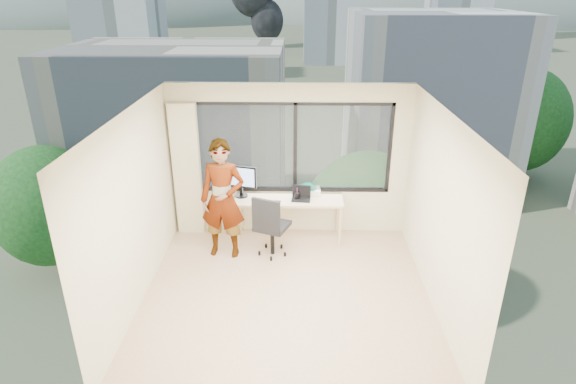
{
  "coord_description": "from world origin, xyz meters",
  "views": [
    {
      "loc": [
        0.14,
        -5.6,
        4.01
      ],
      "look_at": [
        0.0,
        1.0,
        1.15
      ],
      "focal_mm": 29.78,
      "sensor_mm": 36.0,
      "label": 1
    }
  ],
  "objects_px": {
    "monitor": "(241,181)",
    "person": "(223,199)",
    "game_console": "(311,191)",
    "handbag": "(307,188)",
    "chair": "(272,224)",
    "laptop": "(301,194)",
    "desk": "(289,218)"
  },
  "relations": [
    {
      "from": "chair",
      "to": "laptop",
      "type": "bearing_deg",
      "value": 67.14
    },
    {
      "from": "person",
      "to": "handbag",
      "type": "distance_m",
      "value": 1.52
    },
    {
      "from": "desk",
      "to": "monitor",
      "type": "height_order",
      "value": "monitor"
    },
    {
      "from": "chair",
      "to": "laptop",
      "type": "xyz_separation_m",
      "value": [
        0.46,
        0.47,
        0.31
      ]
    },
    {
      "from": "desk",
      "to": "game_console",
      "type": "relative_size",
      "value": 5.53
    },
    {
      "from": "chair",
      "to": "handbag",
      "type": "distance_m",
      "value": 0.97
    },
    {
      "from": "handbag",
      "to": "game_console",
      "type": "bearing_deg",
      "value": 55.49
    },
    {
      "from": "desk",
      "to": "handbag",
      "type": "xyz_separation_m",
      "value": [
        0.31,
        0.19,
        0.49
      ]
    },
    {
      "from": "handbag",
      "to": "chair",
      "type": "bearing_deg",
      "value": -114.15
    },
    {
      "from": "game_console",
      "to": "laptop",
      "type": "distance_m",
      "value": 0.35
    },
    {
      "from": "chair",
      "to": "monitor",
      "type": "height_order",
      "value": "monitor"
    },
    {
      "from": "chair",
      "to": "laptop",
      "type": "relative_size",
      "value": 3.32
    },
    {
      "from": "handbag",
      "to": "laptop",
      "type": "bearing_deg",
      "value": -99.56
    },
    {
      "from": "laptop",
      "to": "chair",
      "type": "bearing_deg",
      "value": -129.43
    },
    {
      "from": "monitor",
      "to": "person",
      "type": "bearing_deg",
      "value": -94.14
    },
    {
      "from": "desk",
      "to": "chair",
      "type": "height_order",
      "value": "chair"
    },
    {
      "from": "person",
      "to": "monitor",
      "type": "distance_m",
      "value": 0.65
    },
    {
      "from": "desk",
      "to": "monitor",
      "type": "relative_size",
      "value": 3.27
    },
    {
      "from": "game_console",
      "to": "laptop",
      "type": "bearing_deg",
      "value": -121.19
    },
    {
      "from": "person",
      "to": "handbag",
      "type": "xyz_separation_m",
      "value": [
        1.33,
        0.72,
        -0.1
      ]
    },
    {
      "from": "person",
      "to": "handbag",
      "type": "height_order",
      "value": "person"
    },
    {
      "from": "person",
      "to": "handbag",
      "type": "relative_size",
      "value": 6.67
    },
    {
      "from": "monitor",
      "to": "handbag",
      "type": "xyz_separation_m",
      "value": [
        1.11,
        0.12,
        -0.16
      ]
    },
    {
      "from": "person",
      "to": "handbag",
      "type": "bearing_deg",
      "value": 33.96
    },
    {
      "from": "monitor",
      "to": "game_console",
      "type": "xyz_separation_m",
      "value": [
        1.17,
        0.17,
        -0.24
      ]
    },
    {
      "from": "game_console",
      "to": "desk",
      "type": "bearing_deg",
      "value": -149.33
    },
    {
      "from": "monitor",
      "to": "desk",
      "type": "bearing_deg",
      "value": 10.54
    },
    {
      "from": "game_console",
      "to": "handbag",
      "type": "relative_size",
      "value": 1.13
    },
    {
      "from": "chair",
      "to": "monitor",
      "type": "bearing_deg",
      "value": 153.76
    },
    {
      "from": "person",
      "to": "game_console",
      "type": "distance_m",
      "value": 1.59
    },
    {
      "from": "chair",
      "to": "game_console",
      "type": "xyz_separation_m",
      "value": [
        0.62,
        0.77,
        0.25
      ]
    },
    {
      "from": "person",
      "to": "game_console",
      "type": "height_order",
      "value": "person"
    }
  ]
}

